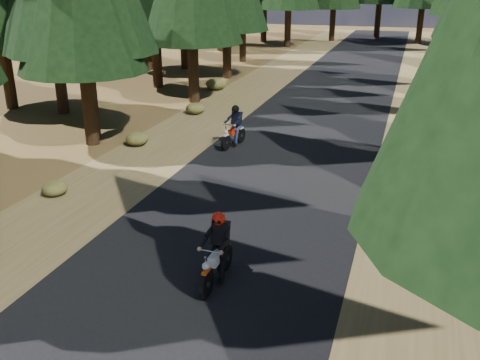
# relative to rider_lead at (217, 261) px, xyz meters

# --- Properties ---
(ground) EXTENTS (120.00, 120.00, 0.00)m
(ground) POSITION_rel_rider_lead_xyz_m (-0.47, 1.49, -0.51)
(ground) COLOR #4C351B
(ground) RESTS_ON ground
(road) EXTENTS (6.00, 100.00, 0.01)m
(road) POSITION_rel_rider_lead_xyz_m (-0.47, 6.49, -0.50)
(road) COLOR black
(road) RESTS_ON ground
(shoulder_l) EXTENTS (3.20, 100.00, 0.01)m
(shoulder_l) POSITION_rel_rider_lead_xyz_m (-5.07, 6.49, -0.50)
(shoulder_l) COLOR brown
(shoulder_l) RESTS_ON ground
(shoulder_r) EXTENTS (3.20, 100.00, 0.01)m
(shoulder_r) POSITION_rel_rider_lead_xyz_m (4.13, 6.49, -0.50)
(shoulder_r) COLOR brown
(shoulder_r) RESTS_ON ground
(understory_shrubs) EXTENTS (15.49, 29.18, 0.67)m
(understory_shrubs) POSITION_rel_rider_lead_xyz_m (0.06, 8.78, -0.23)
(understory_shrubs) COLOR #474C1E
(understory_shrubs) RESTS_ON ground
(rider_lead) EXTENTS (0.54, 1.70, 1.50)m
(rider_lead) POSITION_rel_rider_lead_xyz_m (0.00, 0.00, 0.00)
(rider_lead) COLOR silver
(rider_lead) RESTS_ON road
(rider_follow) EXTENTS (0.82, 1.75, 1.50)m
(rider_follow) POSITION_rel_rider_lead_xyz_m (-2.62, 8.93, -0.00)
(rider_follow) COLOR #A5230B
(rider_follow) RESTS_ON road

